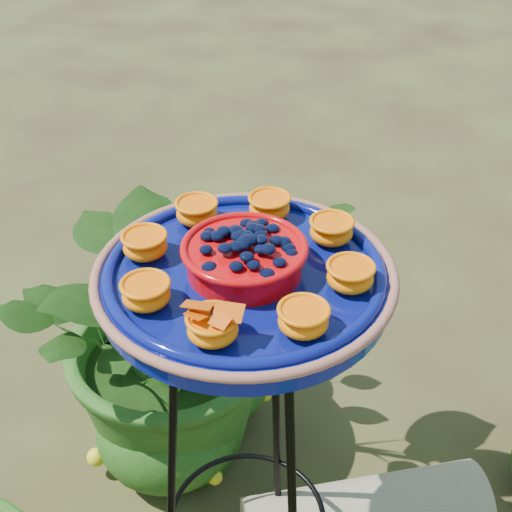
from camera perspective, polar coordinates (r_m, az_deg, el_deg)
name	(u,v)px	position (r m, az deg, el deg)	size (l,w,h in m)	color
tripod_stand	(247,441)	(1.49, -0.76, -14.61)	(0.39, 0.40, 0.97)	black
feeder_dish	(245,272)	(1.20, -0.92, -1.31)	(0.54, 0.54, 0.12)	#081061
shrub_back_left	(178,316)	(1.95, -6.23, -4.80)	(0.86, 0.75, 0.96)	#204312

